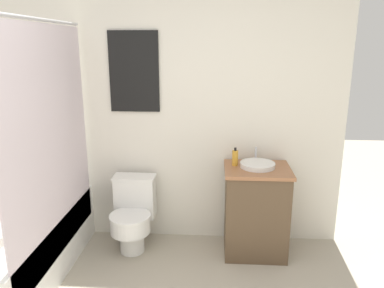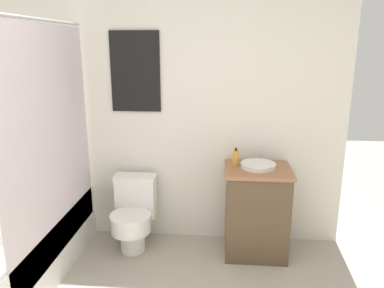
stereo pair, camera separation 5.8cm
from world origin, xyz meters
TOP-DOWN VIEW (x-y plane):
  - wall_back at (-0.00, 2.09)m, footprint 3.43×0.07m
  - shower_area at (-0.90, 1.30)m, footprint 0.61×1.53m
  - toilet at (-0.16, 1.81)m, footprint 0.38×0.50m
  - vanity at (0.93, 1.81)m, footprint 0.56×0.48m
  - sink at (0.93, 1.84)m, footprint 0.30×0.33m
  - soap_bottle at (0.74, 1.87)m, footprint 0.05×0.05m

SIDE VIEW (x-z plane):
  - shower_area at x=-0.90m, z-range -0.69..1.29m
  - toilet at x=-0.16m, z-range 0.01..0.66m
  - vanity at x=0.93m, z-range 0.00..0.79m
  - sink at x=0.93m, z-range 0.75..0.88m
  - soap_bottle at x=0.74m, z-range 0.78..0.94m
  - wall_back at x=0.00m, z-range 0.01..2.51m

